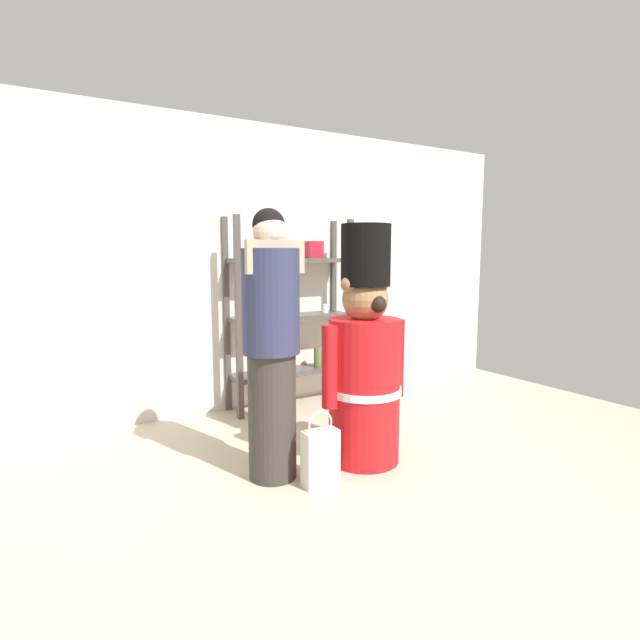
% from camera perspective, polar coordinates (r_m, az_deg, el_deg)
% --- Properties ---
extents(ground_plane, '(6.40, 6.40, 0.00)m').
position_cam_1_polar(ground_plane, '(3.03, 6.03, -20.45)').
color(ground_plane, beige).
extents(back_wall, '(6.40, 0.12, 2.60)m').
position_cam_1_polar(back_wall, '(4.63, -10.29, 5.89)').
color(back_wall, silver).
rests_on(back_wall, ground_plane).
extents(merchandise_shelf, '(1.19, 0.35, 1.75)m').
position_cam_1_polar(merchandise_shelf, '(4.66, -3.38, 0.83)').
color(merchandise_shelf, '#4C4742').
rests_on(merchandise_shelf, ground_plane).
extents(teddy_bear_guard, '(0.66, 0.51, 1.62)m').
position_cam_1_polar(teddy_bear_guard, '(3.41, 5.12, -4.89)').
color(teddy_bear_guard, red).
rests_on(teddy_bear_guard, ground_plane).
extents(person_shopper, '(0.38, 0.36, 1.70)m').
position_cam_1_polar(person_shopper, '(3.11, -5.58, -2.62)').
color(person_shopper, '#38332D').
rests_on(person_shopper, ground_plane).
extents(shopping_bag, '(0.22, 0.11, 0.48)m').
position_cam_1_polar(shopping_bag, '(3.18, 0.04, -15.35)').
color(shopping_bag, silver).
rests_on(shopping_bag, ground_plane).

